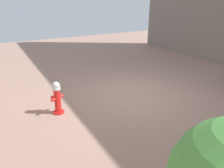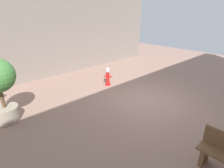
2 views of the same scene
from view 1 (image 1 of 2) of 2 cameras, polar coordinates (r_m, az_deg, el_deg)
name	(u,v)px [view 1 (image 1 of 2)]	position (r m, az deg, el deg)	size (l,w,h in m)	color
ground_plane	(133,94)	(7.11, 5.50, -2.73)	(23.40, 23.40, 0.00)	#9E7A6B
fire_hydrant	(57,98)	(5.97, -14.34, -3.52)	(0.39, 0.37, 0.91)	red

